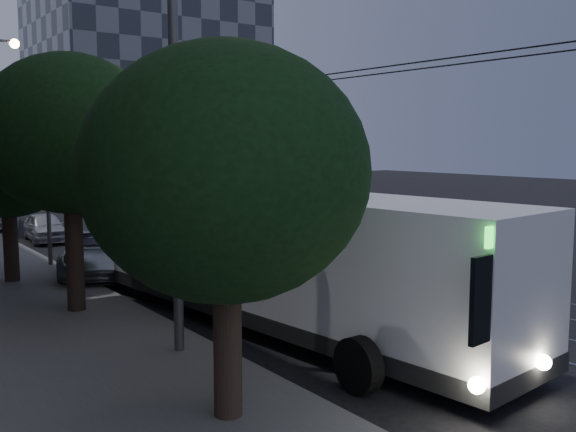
# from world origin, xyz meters

# --- Properties ---
(ground) EXTENTS (120.00, 120.00, 0.00)m
(ground) POSITION_xyz_m (0.00, 0.00, 0.00)
(ground) COLOR black
(ground) RESTS_ON ground
(tram_rails) EXTENTS (4.52, 90.00, 0.02)m
(tram_rails) POSITION_xyz_m (2.50, 20.00, 0.01)
(tram_rails) COLOR #96969F
(tram_rails) RESTS_ON ground
(building_distant_right) EXTENTS (22.00, 18.00, 24.00)m
(building_distant_right) POSITION_xyz_m (18.00, 55.00, 12.00)
(building_distant_right) COLOR #363B45
(building_distant_right) RESTS_ON ground
(trolleybus) EXTENTS (3.86, 12.59, 5.63)m
(trolleybus) POSITION_xyz_m (-2.90, -0.50, 1.72)
(trolleybus) COLOR silver
(trolleybus) RESTS_ON ground
(pickup_silver) EXTENTS (4.53, 5.99, 1.51)m
(pickup_silver) POSITION_xyz_m (-4.10, 8.01, 0.76)
(pickup_silver) COLOR #A0A2A7
(pickup_silver) RESTS_ON ground
(car_white_a) EXTENTS (1.81, 3.80, 1.25)m
(car_white_a) POSITION_xyz_m (-3.70, 16.52, 0.63)
(car_white_a) COLOR silver
(car_white_a) RESTS_ON ground
(tree_0) EXTENTS (4.33, 4.33, 5.87)m
(tree_0) POSITION_xyz_m (-6.60, -4.28, 3.90)
(tree_0) COLOR black
(tree_0) RESTS_ON ground
(tree_1) EXTENTS (4.37, 4.37, 6.54)m
(tree_1) POSITION_xyz_m (-6.50, 3.41, 4.55)
(tree_1) COLOR black
(tree_1) RESTS_ON ground
(tree_2) EXTENTS (4.43, 4.43, 6.08)m
(tree_2) POSITION_xyz_m (-7.00, 8.00, 4.08)
(tree_2) COLOR black
(tree_2) RESTS_ON ground
(streetlamp_near) EXTENTS (2.28, 0.44, 9.34)m
(streetlamp_near) POSITION_xyz_m (-5.40, -0.96, 5.67)
(streetlamp_near) COLOR #5C5C5F
(streetlamp_near) RESTS_ON ground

